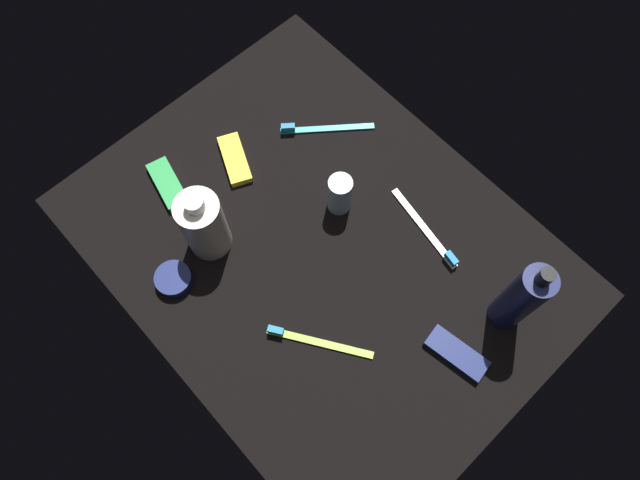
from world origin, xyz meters
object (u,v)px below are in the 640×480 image
object	(u,v)px
toothbrush_teal	(322,128)
deodorant_stick	(340,194)
bodywash_bottle	(204,225)
snack_bar_green	(168,184)
toothbrush_lime	(313,341)
toothbrush_white	(428,232)
snack_bar_yellow	(235,159)
lotion_bottle	(521,298)
snack_bar_navy	(457,354)
cream_tin_left	(174,279)

from	to	relation	value
toothbrush_teal	deodorant_stick	bearing A→B (deg)	148.34
bodywash_bottle	snack_bar_green	world-z (taller)	bodywash_bottle
bodywash_bottle	toothbrush_lime	world-z (taller)	bodywash_bottle
bodywash_bottle	snack_bar_green	xyz separation A→B (cm)	(13.85, -1.10, -6.51)
toothbrush_white	snack_bar_yellow	bearing A→B (deg)	24.55
snack_bar_yellow	snack_bar_green	size ratio (longest dim) A/B	1.00
snack_bar_yellow	snack_bar_green	distance (cm)	13.05
lotion_bottle	deodorant_stick	xyz separation A→B (cm)	(33.56, 6.17, -5.25)
lotion_bottle	bodywash_bottle	world-z (taller)	lotion_bottle
snack_bar_navy	cream_tin_left	size ratio (longest dim) A/B	1.66
toothbrush_lime	toothbrush_teal	bearing A→B (deg)	-44.82
snack_bar_green	lotion_bottle	bearing A→B (deg)	-142.39
snack_bar_green	snack_bar_navy	bearing A→B (deg)	-151.68
bodywash_bottle	snack_bar_yellow	bearing A→B (deg)	-54.68
toothbrush_lime	toothbrush_white	bearing A→B (deg)	-89.05
lotion_bottle	toothbrush_teal	distance (cm)	48.29
toothbrush_lime	snack_bar_navy	xyz separation A→B (cm)	(-17.49, -15.68, 0.14)
snack_bar_navy	cream_tin_left	xyz separation A→B (cm)	(41.40, 26.05, 0.34)
snack_bar_navy	snack_bar_yellow	bearing A→B (deg)	-5.64
snack_bar_navy	snack_bar_yellow	world-z (taller)	same
deodorant_stick	cream_tin_left	xyz separation A→B (cm)	(8.67, 30.74, -3.19)
deodorant_stick	snack_bar_navy	distance (cm)	33.26
lotion_bottle	snack_bar_navy	size ratio (longest dim) A/B	2.05
snack_bar_yellow	bodywash_bottle	bearing A→B (deg)	149.64
snack_bar_yellow	deodorant_stick	bearing A→B (deg)	-133.43
snack_bar_yellow	toothbrush_lime	bearing A→B (deg)	-175.03
toothbrush_lime	cream_tin_left	world-z (taller)	same
lotion_bottle	toothbrush_white	bearing A→B (deg)	-4.64
toothbrush_white	bodywash_bottle	bearing A→B (deg)	49.35
bodywash_bottle	toothbrush_white	xyz separation A→B (cm)	(-25.05, -29.17, -6.65)
snack_bar_green	cream_tin_left	world-z (taller)	cream_tin_left
snack_bar_yellow	toothbrush_teal	bearing A→B (deg)	-85.30
toothbrush_lime	deodorant_stick	bearing A→B (deg)	-53.18
toothbrush_white	snack_bar_green	world-z (taller)	toothbrush_white
snack_bar_navy	bodywash_bottle	bearing A→B (deg)	11.99
bodywash_bottle	lotion_bottle	bearing A→B (deg)	-147.75
deodorant_stick	cream_tin_left	size ratio (longest dim) A/B	1.36
deodorant_stick	snack_bar_green	size ratio (longest dim) A/B	0.82
deodorant_stick	snack_bar_navy	size ratio (longest dim) A/B	0.82
lotion_bottle	toothbrush_lime	world-z (taller)	lotion_bottle
toothbrush_white	snack_bar_yellow	world-z (taller)	toothbrush_white
toothbrush_white	toothbrush_teal	bearing A→B (deg)	-1.68
snack_bar_navy	toothbrush_teal	bearing A→B (deg)	-25.18
toothbrush_teal	snack_bar_green	xyz separation A→B (cm)	(10.28, 28.91, 0.14)
lotion_bottle	snack_bar_navy	world-z (taller)	lotion_bottle
bodywash_bottle	deodorant_stick	world-z (taller)	bodywash_bottle
lotion_bottle	snack_bar_navy	bearing A→B (deg)	85.67
snack_bar_navy	cream_tin_left	bearing A→B (deg)	22.85
toothbrush_lime	snack_bar_green	distance (cm)	39.36
bodywash_bottle	toothbrush_lime	distance (cm)	26.39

